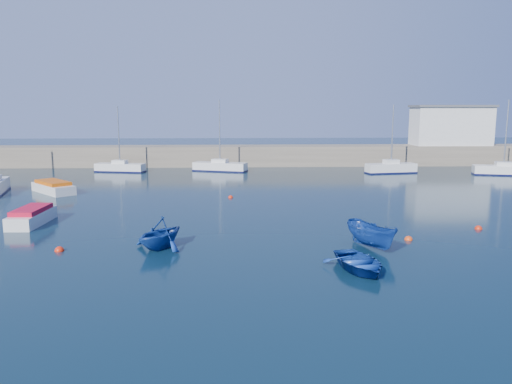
{
  "coord_description": "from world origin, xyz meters",
  "views": [
    {
      "loc": [
        1.2,
        -19.67,
        7.32
      ],
      "look_at": [
        2.67,
        14.77,
        1.6
      ],
      "focal_mm": 35.0,
      "sensor_mm": 36.0,
      "label": 1
    }
  ],
  "objects_px": {
    "harbor_office": "(451,126)",
    "sailboat_6": "(220,166)",
    "sailboat_5": "(120,167)",
    "dinghy_right": "(372,235)",
    "sailboat_7": "(391,168)",
    "dinghy_left": "(160,233)",
    "sailboat_8": "(503,170)",
    "motorboat_2": "(53,187)",
    "dinghy_center": "(359,263)",
    "motorboat_1": "(32,216)"
  },
  "relations": [
    {
      "from": "harbor_office",
      "to": "sailboat_6",
      "type": "distance_m",
      "value": 31.49
    },
    {
      "from": "sailboat_5",
      "to": "sailboat_6",
      "type": "xyz_separation_m",
      "value": [
        11.83,
        0.21,
        0.02
      ]
    },
    {
      "from": "sailboat_5",
      "to": "sailboat_6",
      "type": "distance_m",
      "value": 11.83
    },
    {
      "from": "harbor_office",
      "to": "dinghy_right",
      "type": "xyz_separation_m",
      "value": [
        -21.56,
        -40.24,
        -4.39
      ]
    },
    {
      "from": "sailboat_7",
      "to": "dinghy_left",
      "type": "relative_size",
      "value": 2.44
    },
    {
      "from": "sailboat_8",
      "to": "dinghy_right",
      "type": "xyz_separation_m",
      "value": [
        -23.09,
        -29.27,
        0.13
      ]
    },
    {
      "from": "motorboat_2",
      "to": "dinghy_right",
      "type": "height_order",
      "value": "dinghy_right"
    },
    {
      "from": "sailboat_5",
      "to": "dinghy_center",
      "type": "xyz_separation_m",
      "value": [
        19.27,
        -37.63,
        -0.18
      ]
    },
    {
      "from": "sailboat_7",
      "to": "dinghy_left",
      "type": "xyz_separation_m",
      "value": [
        -22.15,
        -31.02,
        0.22
      ]
    },
    {
      "from": "motorboat_2",
      "to": "dinghy_right",
      "type": "xyz_separation_m",
      "value": [
        23.36,
        -18.97,
        0.2
      ]
    },
    {
      "from": "sailboat_5",
      "to": "motorboat_2",
      "type": "relative_size",
      "value": 1.5
    },
    {
      "from": "sailboat_5",
      "to": "motorboat_2",
      "type": "xyz_separation_m",
      "value": [
        -2.51,
        -15.02,
        -0.05
      ]
    },
    {
      "from": "sailboat_6",
      "to": "dinghy_right",
      "type": "distance_m",
      "value": 35.37
    },
    {
      "from": "sailboat_5",
      "to": "motorboat_1",
      "type": "relative_size",
      "value": 1.71
    },
    {
      "from": "sailboat_7",
      "to": "dinghy_right",
      "type": "distance_m",
      "value": 33.32
    },
    {
      "from": "dinghy_center",
      "to": "motorboat_2",
      "type": "bearing_deg",
      "value": 121.82
    },
    {
      "from": "sailboat_6",
      "to": "motorboat_2",
      "type": "relative_size",
      "value": 1.64
    },
    {
      "from": "sailboat_8",
      "to": "dinghy_center",
      "type": "bearing_deg",
      "value": 157.83
    },
    {
      "from": "motorboat_2",
      "to": "dinghy_left",
      "type": "height_order",
      "value": "dinghy_left"
    },
    {
      "from": "harbor_office",
      "to": "sailboat_6",
      "type": "bearing_deg",
      "value": -168.83
    },
    {
      "from": "sailboat_7",
      "to": "dinghy_center",
      "type": "height_order",
      "value": "sailboat_7"
    },
    {
      "from": "harbor_office",
      "to": "sailboat_6",
      "type": "height_order",
      "value": "sailboat_6"
    },
    {
      "from": "harbor_office",
      "to": "sailboat_8",
      "type": "distance_m",
      "value": 11.96
    },
    {
      "from": "dinghy_left",
      "to": "dinghy_right",
      "type": "xyz_separation_m",
      "value": [
        11.23,
        -0.46,
        -0.14
      ]
    },
    {
      "from": "sailboat_5",
      "to": "dinghy_left",
      "type": "xyz_separation_m",
      "value": [
        9.61,
        -33.53,
        0.29
      ]
    },
    {
      "from": "sailboat_8",
      "to": "motorboat_1",
      "type": "distance_m",
      "value": 49.0
    },
    {
      "from": "sailboat_6",
      "to": "harbor_office",
      "type": "bearing_deg",
      "value": -60.13
    },
    {
      "from": "sailboat_6",
      "to": "dinghy_right",
      "type": "bearing_deg",
      "value": -146.53
    },
    {
      "from": "harbor_office",
      "to": "dinghy_left",
      "type": "distance_m",
      "value": 51.73
    },
    {
      "from": "harbor_office",
      "to": "dinghy_left",
      "type": "xyz_separation_m",
      "value": [
        -32.79,
        -39.78,
        -4.25
      ]
    },
    {
      "from": "sailboat_5",
      "to": "dinghy_right",
      "type": "height_order",
      "value": "sailboat_5"
    },
    {
      "from": "sailboat_6",
      "to": "motorboat_2",
      "type": "bearing_deg",
      "value": 155.42
    },
    {
      "from": "sailboat_5",
      "to": "dinghy_center",
      "type": "relative_size",
      "value": 2.1
    },
    {
      "from": "dinghy_left",
      "to": "motorboat_1",
      "type": "bearing_deg",
      "value": 178.94
    },
    {
      "from": "sailboat_8",
      "to": "dinghy_right",
      "type": "distance_m",
      "value": 37.28
    },
    {
      "from": "sailboat_8",
      "to": "motorboat_1",
      "type": "height_order",
      "value": "sailboat_8"
    },
    {
      "from": "dinghy_center",
      "to": "sailboat_6",
      "type": "bearing_deg",
      "value": 89.0
    },
    {
      "from": "sailboat_6",
      "to": "sailboat_8",
      "type": "xyz_separation_m",
      "value": [
        32.11,
        -4.93,
        0.01
      ]
    },
    {
      "from": "sailboat_6",
      "to": "dinghy_right",
      "type": "height_order",
      "value": "sailboat_6"
    },
    {
      "from": "sailboat_7",
      "to": "sailboat_8",
      "type": "height_order",
      "value": "sailboat_8"
    },
    {
      "from": "dinghy_left",
      "to": "sailboat_6",
      "type": "bearing_deg",
      "value": 119.2
    },
    {
      "from": "sailboat_5",
      "to": "motorboat_1",
      "type": "height_order",
      "value": "sailboat_5"
    },
    {
      "from": "harbor_office",
      "to": "dinghy_left",
      "type": "bearing_deg",
      "value": -129.5
    },
    {
      "from": "dinghy_left",
      "to": "harbor_office",
      "type": "bearing_deg",
      "value": 83.46
    },
    {
      "from": "motorboat_2",
      "to": "dinghy_left",
      "type": "bearing_deg",
      "value": -98.84
    },
    {
      "from": "motorboat_1",
      "to": "sailboat_7",
      "type": "bearing_deg",
      "value": 40.36
    },
    {
      "from": "motorboat_1",
      "to": "motorboat_2",
      "type": "relative_size",
      "value": 0.88
    },
    {
      "from": "motorboat_2",
      "to": "dinghy_center",
      "type": "xyz_separation_m",
      "value": [
        21.78,
        -22.61,
        -0.13
      ]
    },
    {
      "from": "motorboat_2",
      "to": "sailboat_7",
      "type": "bearing_deg",
      "value": -22.02
    },
    {
      "from": "dinghy_right",
      "to": "motorboat_1",
      "type": "bearing_deg",
      "value": 138.51
    }
  ]
}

